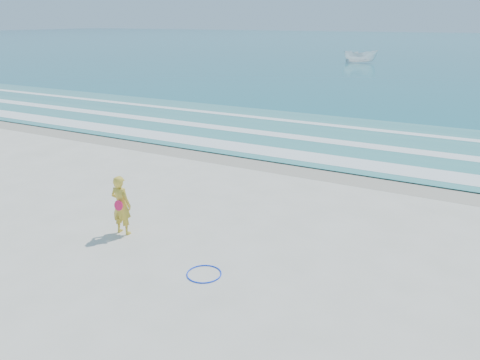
% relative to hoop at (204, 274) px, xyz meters
% --- Properties ---
extents(ground, '(400.00, 400.00, 0.00)m').
position_rel_hoop_xyz_m(ground, '(-1.09, -0.49, -0.01)').
color(ground, silver).
rests_on(ground, ground).
extents(wet_sand, '(400.00, 2.40, 0.00)m').
position_rel_hoop_xyz_m(wet_sand, '(-1.09, 8.51, -0.01)').
color(wet_sand, '#B2A893').
rests_on(wet_sand, ground).
extents(ocean, '(400.00, 190.00, 0.04)m').
position_rel_hoop_xyz_m(ocean, '(-1.09, 104.51, 0.01)').
color(ocean, '#19727F').
rests_on(ocean, ground).
extents(shallow, '(400.00, 10.00, 0.01)m').
position_rel_hoop_xyz_m(shallow, '(-1.09, 13.51, 0.03)').
color(shallow, '#59B7AD').
rests_on(shallow, ocean).
extents(foam_near, '(400.00, 1.40, 0.01)m').
position_rel_hoop_xyz_m(foam_near, '(-1.09, 9.81, 0.04)').
color(foam_near, white).
rests_on(foam_near, shallow).
extents(foam_mid, '(400.00, 0.90, 0.01)m').
position_rel_hoop_xyz_m(foam_mid, '(-1.09, 12.71, 0.04)').
color(foam_mid, white).
rests_on(foam_mid, shallow).
extents(foam_far, '(400.00, 0.60, 0.01)m').
position_rel_hoop_xyz_m(foam_far, '(-1.09, 16.01, 0.04)').
color(foam_far, white).
rests_on(foam_far, shallow).
extents(hoop, '(1.03, 1.03, 0.03)m').
position_rel_hoop_xyz_m(hoop, '(0.00, 0.00, 0.00)').
color(hoop, '#0E3CFF').
rests_on(hoop, ground).
extents(boat, '(4.33, 2.20, 1.59)m').
position_rel_hoop_xyz_m(boat, '(-10.50, 53.11, 0.82)').
color(boat, white).
rests_on(boat, ocean).
extents(woman, '(0.60, 0.42, 1.61)m').
position_rel_hoop_xyz_m(woman, '(-3.04, 0.78, 0.79)').
color(woman, gold).
rests_on(woman, ground).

